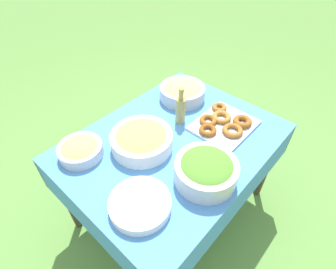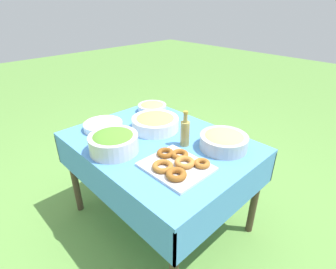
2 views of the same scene
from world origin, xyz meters
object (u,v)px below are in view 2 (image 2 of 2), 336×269
object	(u,v)px
salad_bowl	(114,141)
olive_oil_bottle	(185,132)
donut_platter	(177,165)
pasta_bowl	(224,140)
fruit_bowl	(155,122)
bread_bowl	(152,107)
plate_stack	(103,126)

from	to	relation	value
salad_bowl	olive_oil_bottle	size ratio (longest dim) A/B	1.29
salad_bowl	donut_platter	world-z (taller)	salad_bowl
pasta_bowl	olive_oil_bottle	distance (m)	0.25
olive_oil_bottle	fruit_bowl	bearing A→B (deg)	176.92
bread_bowl	fruit_bowl	bearing A→B (deg)	-37.04
donut_platter	olive_oil_bottle	bearing A→B (deg)	122.98
pasta_bowl	bread_bowl	world-z (taller)	pasta_bowl
salad_bowl	fruit_bowl	world-z (taller)	salad_bowl
salad_bowl	donut_platter	bearing A→B (deg)	20.91
plate_stack	donut_platter	bearing A→B (deg)	2.51
donut_platter	fruit_bowl	size ratio (longest dim) A/B	1.07
olive_oil_bottle	plate_stack	bearing A→B (deg)	-156.26
olive_oil_bottle	bread_bowl	bearing A→B (deg)	159.37
bread_bowl	salad_bowl	bearing A→B (deg)	-61.90
pasta_bowl	olive_oil_bottle	bearing A→B (deg)	-142.84
salad_bowl	pasta_bowl	distance (m)	0.69
salad_bowl	olive_oil_bottle	xyz separation A→B (m)	(0.25, 0.37, 0.02)
pasta_bowl	fruit_bowl	size ratio (longest dim) A/B	0.90
bread_bowl	fruit_bowl	xyz separation A→B (m)	(0.26, -0.20, 0.02)
pasta_bowl	fruit_bowl	world-z (taller)	same
donut_platter	fruit_bowl	world-z (taller)	fruit_bowl
donut_platter	olive_oil_bottle	world-z (taller)	olive_oil_bottle
pasta_bowl	fruit_bowl	xyz separation A→B (m)	(-0.50, -0.13, 0.00)
pasta_bowl	fruit_bowl	distance (m)	0.52
donut_platter	bread_bowl	world-z (taller)	bread_bowl
salad_bowl	fruit_bowl	size ratio (longest dim) A/B	0.91
donut_platter	pasta_bowl	bearing A→B (deg)	81.86
pasta_bowl	donut_platter	distance (m)	0.38
donut_platter	olive_oil_bottle	size ratio (longest dim) A/B	1.52
donut_platter	olive_oil_bottle	distance (m)	0.27
pasta_bowl	plate_stack	distance (m)	0.87
olive_oil_bottle	fruit_bowl	xyz separation A→B (m)	(-0.30, 0.02, -0.04)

